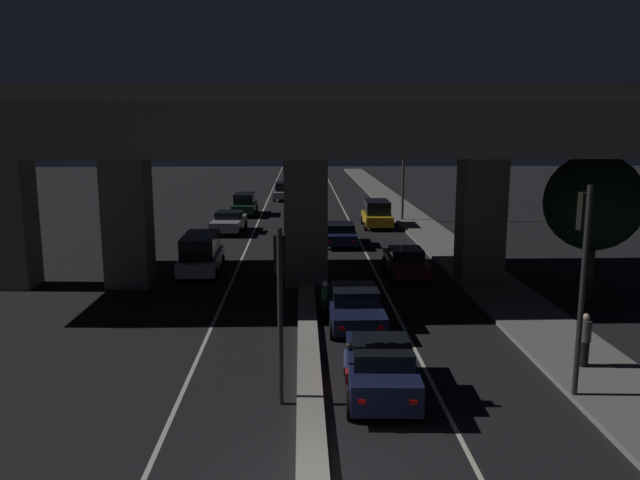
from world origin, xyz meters
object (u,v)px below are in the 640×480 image
object	(u,v)px
car_silver_fourth_oncoming	(284,191)
car_white_lead_oncoming	(201,253)
car_dark_red_third	(406,261)
car_silver_second_oncoming	(229,222)
street_lamp	(399,150)
motorcycle_red_filtering_near	(350,369)
car_dark_blue_second	(354,305)
car_dark_blue_fourth	(340,233)
traffic_light_left_of_median	(280,285)
car_dark_green_third_oncoming	(245,204)
motorcycle_black_filtering_mid	(325,302)
car_taxi_yellow_fifth	(377,213)
traffic_light_right_of_median	(583,257)
pedestrian_on_sidewalk	(585,340)
motorcycle_blue_filtering_far	(320,269)
car_dark_blue_lead	(381,367)

from	to	relation	value
car_silver_fourth_oncoming	car_white_lead_oncoming	bearing A→B (deg)	-6.12
car_dark_red_third	car_silver_second_oncoming	size ratio (longest dim) A/B	0.94
street_lamp	car_silver_second_oncoming	xyz separation A→B (m)	(-12.06, -4.66, -4.56)
car_white_lead_oncoming	motorcycle_red_filtering_near	world-z (taller)	car_white_lead_oncoming
car_dark_blue_second	car_white_lead_oncoming	xyz separation A→B (m)	(-6.75, 8.12, 0.27)
car_white_lead_oncoming	motorcycle_red_filtering_near	bearing A→B (deg)	22.75
car_dark_blue_fourth	traffic_light_left_of_median	bearing A→B (deg)	172.79
car_silver_second_oncoming	car_dark_green_third_oncoming	bearing A→B (deg)	-179.50
motorcycle_black_filtering_mid	car_silver_second_oncoming	bearing A→B (deg)	18.67
car_taxi_yellow_fifth	car_silver_second_oncoming	bearing A→B (deg)	102.15
motorcycle_red_filtering_near	motorcycle_black_filtering_mid	distance (m)	6.48
traffic_light_right_of_median	car_dark_blue_fourth	size ratio (longest dim) A/B	1.30
car_silver_fourth_oncoming	pedestrian_on_sidewalk	bearing A→B (deg)	12.82
traffic_light_right_of_median	car_dark_green_third_oncoming	distance (m)	36.69
car_dark_blue_fourth	car_silver_fourth_oncoming	xyz separation A→B (m)	(-3.93, 23.24, 0.19)
traffic_light_right_of_median	car_silver_second_oncoming	size ratio (longest dim) A/B	1.23
motorcycle_blue_filtering_far	pedestrian_on_sidewalk	bearing A→B (deg)	-145.85
motorcycle_black_filtering_mid	pedestrian_on_sidewalk	xyz separation A→B (m)	(7.32, -5.42, 0.34)
pedestrian_on_sidewalk	car_dark_blue_lead	bearing A→B (deg)	-165.68
traffic_light_right_of_median	car_dark_blue_lead	size ratio (longest dim) A/B	1.36
car_dark_blue_fourth	car_dark_green_third_oncoming	bearing A→B (deg)	28.05
car_taxi_yellow_fifth	car_dark_green_third_oncoming	bearing A→B (deg)	58.08
car_dark_blue_fourth	car_taxi_yellow_fifth	size ratio (longest dim) A/B	1.00
pedestrian_on_sidewalk	car_white_lead_oncoming	bearing A→B (deg)	135.96
car_silver_fourth_oncoming	car_dark_red_third	bearing A→B (deg)	11.87
traffic_light_right_of_median	car_dark_blue_lead	distance (m)	5.87
car_dark_blue_lead	car_dark_blue_second	distance (m)	6.08
motorcycle_red_filtering_near	pedestrian_on_sidewalk	size ratio (longest dim) A/B	1.21
motorcycle_red_filtering_near	motorcycle_blue_filtering_far	bearing A→B (deg)	5.77
traffic_light_right_of_median	motorcycle_red_filtering_near	distance (m)	6.71
car_dark_green_third_oncoming	motorcycle_black_filtering_mid	bearing A→B (deg)	11.20
car_taxi_yellow_fifth	motorcycle_black_filtering_mid	bearing A→B (deg)	169.18
traffic_light_right_of_median	car_white_lead_oncoming	bearing A→B (deg)	129.59
traffic_light_left_of_median	car_taxi_yellow_fifth	xyz separation A→B (m)	(5.88, 28.22, -2.15)
car_white_lead_oncoming	motorcycle_black_filtering_mid	xyz separation A→B (m)	(5.75, -7.22, -0.40)
car_dark_blue_second	motorcycle_blue_filtering_far	xyz separation A→B (m)	(-1.05, 6.24, -0.13)
car_silver_second_oncoming	motorcycle_blue_filtering_far	distance (m)	14.80
car_dark_blue_fourth	street_lamp	bearing A→B (deg)	-27.52
car_dark_blue_second	motorcycle_blue_filtering_far	distance (m)	6.33
car_dark_blue_second	car_dark_blue_lead	bearing A→B (deg)	-178.96
traffic_light_right_of_median	car_dark_blue_fourth	bearing A→B (deg)	102.49
traffic_light_left_of_median	car_silver_second_oncoming	size ratio (longest dim) A/B	1.01
car_white_lead_oncoming	car_dark_green_third_oncoming	distance (m)	20.20
car_silver_second_oncoming	car_silver_fourth_oncoming	world-z (taller)	car_silver_fourth_oncoming
motorcycle_red_filtering_near	car_taxi_yellow_fifth	bearing A→B (deg)	-4.79
car_silver_second_oncoming	motorcycle_blue_filtering_far	size ratio (longest dim) A/B	2.55
car_white_lead_oncoming	car_dark_green_third_oncoming	xyz separation A→B (m)	(0.33, 20.20, -0.10)
car_taxi_yellow_fifth	car_white_lead_oncoming	world-z (taller)	car_white_lead_oncoming
car_dark_blue_second	car_taxi_yellow_fifth	bearing A→B (deg)	-9.61
car_taxi_yellow_fifth	car_silver_fourth_oncoming	bearing A→B (deg)	23.85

